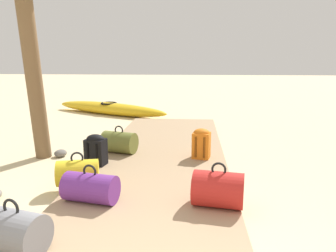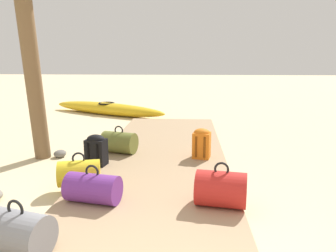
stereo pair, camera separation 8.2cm
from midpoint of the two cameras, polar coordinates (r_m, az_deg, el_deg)
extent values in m
plane|color=beige|center=(4.75, -1.73, -9.13)|extent=(60.00, 60.00, 0.00)
cube|color=tan|center=(5.42, -0.90, -6.05)|extent=(2.12, 7.18, 0.08)
cylinder|color=olive|center=(5.74, -8.06, -2.82)|extent=(0.65, 0.51, 0.37)
torus|color=black|center=(5.69, -8.12, -0.74)|extent=(0.16, 0.07, 0.16)
cube|color=black|center=(5.15, -11.97, -4.44)|extent=(0.33, 0.27, 0.41)
ellipsoid|color=black|center=(5.10, -12.06, -2.25)|extent=(0.31, 0.26, 0.15)
cylinder|color=black|center=(5.09, -13.28, -4.69)|extent=(0.04, 0.04, 0.32)
cylinder|color=black|center=(5.02, -11.79, -4.85)|extent=(0.04, 0.04, 0.32)
cylinder|color=gold|center=(4.40, -14.87, -7.85)|extent=(0.59, 0.45, 0.33)
torus|color=black|center=(4.34, -15.01, -5.41)|extent=(0.16, 0.06, 0.16)
cylinder|color=#6B2D84|center=(3.88, -12.72, -10.45)|extent=(0.66, 0.44, 0.33)
torus|color=black|center=(3.81, -12.86, -7.71)|extent=(0.17, 0.06, 0.16)
cylinder|color=red|center=(3.71, 9.35, -10.81)|extent=(0.61, 0.48, 0.40)
torus|color=black|center=(3.63, 9.47, -7.48)|extent=(0.17, 0.05, 0.16)
cylinder|color=slate|center=(3.16, -24.58, -16.32)|extent=(0.62, 0.50, 0.36)
torus|color=black|center=(3.07, -24.92, -12.80)|extent=(0.16, 0.07, 0.16)
cube|color=orange|center=(5.41, 6.25, -3.36)|extent=(0.32, 0.29, 0.42)
ellipsoid|color=orange|center=(5.36, 6.30, -1.17)|extent=(0.30, 0.28, 0.14)
cylinder|color=#70380C|center=(5.31, 5.29, -3.64)|extent=(0.04, 0.04, 0.34)
cylinder|color=#70380C|center=(5.28, 6.75, -3.74)|extent=(0.04, 0.04, 0.34)
cylinder|color=brown|center=(5.75, -22.27, 10.62)|extent=(0.26, 0.59, 3.34)
ellipsoid|color=gold|center=(10.23, -9.98, 3.02)|extent=(4.00, 2.43, 0.36)
torus|color=black|center=(10.21, -10.01, 3.92)|extent=(0.66, 0.66, 0.05)
ellipsoid|color=slate|center=(6.03, -17.80, -4.52)|extent=(0.25, 0.27, 0.13)
camera|label=1|loc=(0.04, 90.42, -0.09)|focal=35.07mm
camera|label=2|loc=(0.04, -89.58, 0.09)|focal=35.07mm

